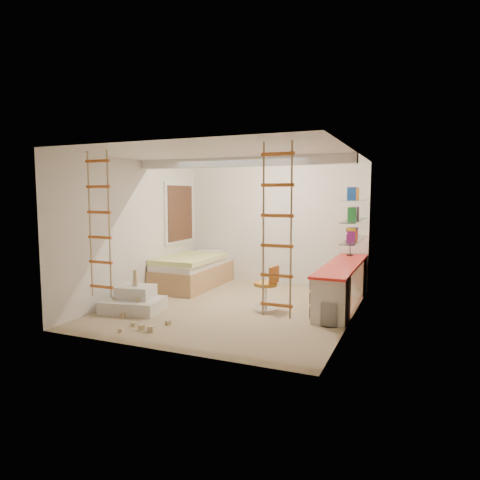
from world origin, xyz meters
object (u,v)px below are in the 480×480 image
at_px(desk, 342,283).
at_px(play_platform, 134,301).
at_px(bed, 193,271).
at_px(swivel_chair, 267,294).

relative_size(desk, play_platform, 2.65).
xyz_separation_m(desk, bed, (-3.20, 0.36, -0.07)).
bearing_deg(bed, swivel_chair, -29.27).
xyz_separation_m(desk, swivel_chair, (-1.12, -0.80, -0.12)).
bearing_deg(desk, swivel_chair, -144.66).
bearing_deg(swivel_chair, play_platform, -155.80).
height_order(swivel_chair, play_platform, swivel_chair).
height_order(bed, swivel_chair, swivel_chair).
distance_m(desk, bed, 3.22).
height_order(desk, swivel_chair, swivel_chair).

